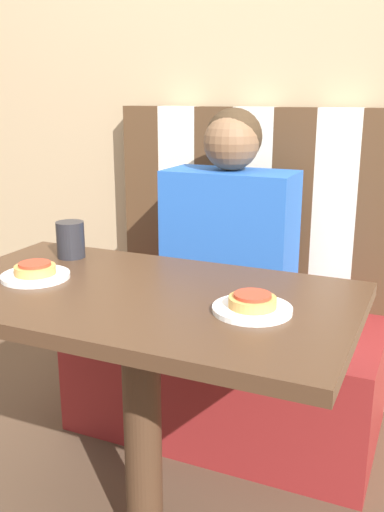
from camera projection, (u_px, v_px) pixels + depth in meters
The scene contains 10 objects.
wall_back at pixel (265, 65), 2.10m from camera, with size 7.00×0.05×2.60m.
booth_seat at pixel (227, 370), 2.10m from camera, with size 1.08×0.58×0.43m.
booth_backrest at pixel (253, 204), 2.16m from camera, with size 1.08×0.07×0.72m.
dining_table at pixel (140, 331), 1.42m from camera, with size 1.05×0.60×0.73m.
person at pixel (230, 224), 1.95m from camera, with size 0.44×0.23×0.72m.
plate_left at pixel (36, 276), 1.49m from camera, with size 0.18×0.18×0.01m.
plate_right at pixel (252, 309), 1.26m from camera, with size 0.18×0.18×0.01m.
pizza_left at pixel (35, 269), 1.48m from camera, with size 0.11×0.11×0.03m.
pizza_right at pixel (252, 301), 1.25m from camera, with size 0.11×0.11×0.03m.
drinking_cup at pixel (71, 240), 1.67m from camera, with size 0.08×0.08×0.11m.
Camera 1 is at (0.65, -1.15, 1.20)m, focal length 40.00 mm.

